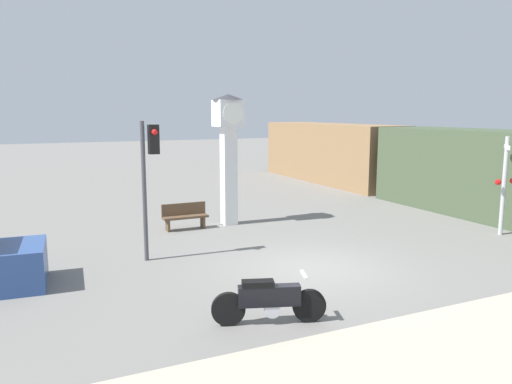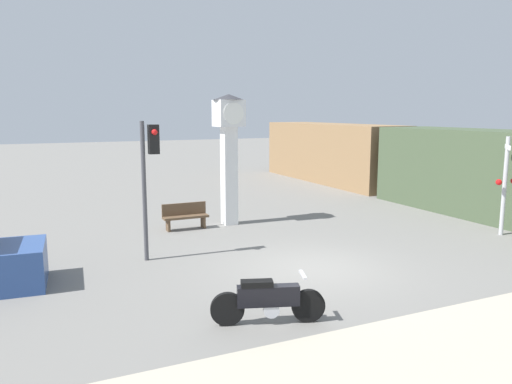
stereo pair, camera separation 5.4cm
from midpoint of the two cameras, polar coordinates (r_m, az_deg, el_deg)
The scene contains 7 objects.
ground_plane at distance 13.48m, azimuth 6.52°, elevation -8.66°, with size 120.00×120.00×0.00m, color slate.
motorcycle at distance 9.95m, azimuth 1.52°, elevation -12.26°, with size 2.18×0.88×1.00m.
clock_tower at distance 18.10m, azimuth -3.03°, elevation 6.03°, with size 1.14×1.14×4.73m.
freight_train at distance 25.48m, azimuth 15.89°, elevation 3.39°, with size 2.80×22.74×3.40m.
traffic_light at distance 13.94m, azimuth -12.02°, elevation 3.03°, with size 0.50×0.35×3.87m.
railroad_crossing_signal at distance 18.54m, azimuth 26.66°, elevation 1.08°, with size 0.90×0.82×3.31m.
bench at distance 17.79m, azimuth -8.01°, elevation -2.67°, with size 1.60×0.44×0.92m.
Camera 2 is at (-6.67, -10.96, 4.12)m, focal length 35.00 mm.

